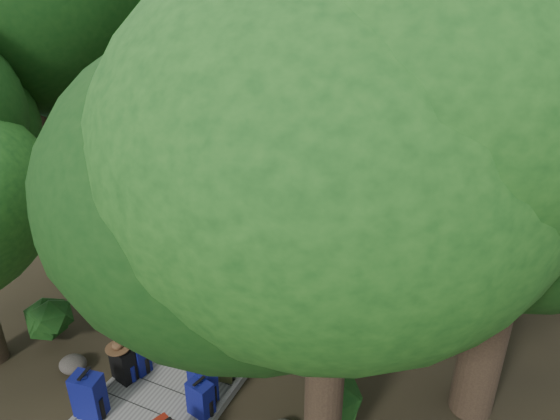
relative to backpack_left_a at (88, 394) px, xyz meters
The scene contains 41 objects.
ground 4.53m from the backpack_left_a, 80.14° to the left, with size 120.00×120.00×0.00m, color #302818.
sand_beach 20.46m from the backpack_left_a, 87.84° to the left, with size 40.00×22.00×0.02m, color tan.
water_bay 42.92m from the backpack_left_a, 136.69° to the left, with size 50.00×60.00×0.02m, color #2C4A5C.
boardwalk 5.51m from the backpack_left_a, 81.93° to the left, with size 2.00×12.00×0.12m, color gray.
backpack_left_a is the anchor object (origin of this frame).
backpack_left_b 0.83m from the backpack_left_a, 91.85° to the left, with size 0.38×0.27×0.69m, color black, non-canonical shape.
backpack_left_c 1.09m from the backpack_left_a, 86.74° to the left, with size 0.38×0.27×0.70m, color navy, non-canonical shape.
backpack_left_d 2.52m from the backpack_left_a, 88.19° to the left, with size 0.37×0.27×0.57m, color navy, non-canonical shape.
backpack_right_b 1.71m from the backpack_left_a, 25.75° to the left, with size 0.38×0.26×0.68m, color navy, non-canonical shape.
backpack_right_c 1.74m from the backpack_left_a, 35.75° to the left, with size 0.41×0.29×0.71m, color navy, non-canonical shape.
backpack_right_d 2.13m from the backpack_left_a, 47.18° to the left, with size 0.38×0.27×0.58m, color #3C431F, non-canonical shape.
duffel_right_khaki 2.99m from the backpack_left_a, 58.71° to the left, with size 0.41×0.61×0.41m, color olive, non-canonical shape.
suitcase_on_boardwalk 1.89m from the backpack_left_a, 86.50° to the left, with size 0.43×0.23×0.66m, color black, non-canonical shape.
lone_suitcase_on_sand 12.42m from the backpack_left_a, 84.30° to the left, with size 0.38×0.22×0.60m, color black, non-canonical shape.
hat_brown 0.84m from the backpack_left_a, 92.33° to the left, with size 0.40×0.40×0.12m, color #51351E, non-canonical shape.
hat_white 1.15m from the backpack_left_a, 88.54° to the left, with size 0.33×0.33×0.11m, color silver, non-canonical shape.
kayak 14.96m from the backpack_left_a, 99.56° to the left, with size 0.68×3.13×0.31m, color red.
sun_lounger 14.03m from the backpack_left_a, 74.35° to the left, with size 0.68×2.10×0.68m, color silver, non-canonical shape.
tree_right_a 4.79m from the backpack_left_a, 12.62° to the left, with size 4.44×4.44×7.40m, color black, non-canonical shape.
tree_right_b 7.33m from the backpack_left_a, 27.57° to the left, with size 5.33×5.33×9.52m, color black, non-canonical shape.
tree_right_c 8.68m from the backpack_left_a, 52.77° to the left, with size 5.31×5.31×9.18m, color black, non-canonical shape.
tree_right_e 13.25m from the backpack_left_a, 66.50° to the left, with size 4.36×4.36×7.85m, color black, non-canonical shape.
tree_left_b 6.76m from the backpack_left_a, 135.50° to the left, with size 4.98×4.98×8.96m, color black, non-canonical shape.
tree_left_c 9.08m from the backpack_left_a, 111.31° to the left, with size 5.15×5.15×8.96m, color black, non-canonical shape.
tree_back_a 19.40m from the backpack_left_a, 91.40° to the left, with size 4.76×4.76×8.24m, color black, non-canonical shape.
palm_right_a 10.88m from the backpack_left_a, 69.16° to the left, with size 4.06×4.06×6.91m, color #16380F, non-canonical shape.
palm_right_c 17.85m from the backpack_left_a, 78.43° to the left, with size 4.09×4.09×6.51m, color #16380F, non-canonical shape.
palm_left_a 12.00m from the backpack_left_a, 110.26° to the left, with size 4.01×4.01×6.39m, color #16380F, non-canonical shape.
rock_left_a 1.33m from the backpack_left_a, 147.11° to the left, with size 0.49×0.44×0.27m, color #4C473F, non-canonical shape.
rock_left_b 2.99m from the backpack_left_a, 124.46° to the left, with size 0.37×0.33×0.20m, color #4C473F, non-canonical shape.
rock_left_c 4.62m from the backpack_left_a, 102.42° to the left, with size 0.51×0.46×0.28m, color #4C473F, non-canonical shape.
rock_left_d 7.85m from the backpack_left_a, 97.97° to the left, with size 0.26×0.24×0.15m, color #4C473F, non-canonical shape.
rock_right_b 4.18m from the backpack_left_a, 43.81° to the left, with size 0.43×0.39×0.24m, color #4C473F, non-canonical shape.
rock_right_c 6.51m from the backpack_left_a, 69.30° to the left, with size 0.35×0.32×0.20m, color #4C473F, non-canonical shape.
rock_right_d 9.47m from the backpack_left_a, 69.74° to the left, with size 0.64×0.57×0.35m, color #4C473F, non-canonical shape.
shrub_left_a 2.32m from the backpack_left_a, 149.39° to the left, with size 1.11×1.11×1.00m, color #164414, non-canonical shape.
shrub_left_b 5.55m from the backpack_left_a, 102.85° to the left, with size 0.80×0.80×0.72m, color #164414, non-canonical shape.
shrub_left_c 8.97m from the backpack_left_a, 105.03° to the left, with size 1.29×1.29×1.16m, color #164414, non-canonical shape.
shrub_right_a 3.68m from the backpack_left_a, 25.22° to the left, with size 0.92×0.92×0.82m, color #164414, non-canonical shape.
shrub_right_b 6.72m from the backpack_left_a, 63.12° to the left, with size 1.30×1.30×1.17m, color #164414, non-canonical shape.
shrub_right_c 10.45m from the backpack_left_a, 74.55° to the left, with size 0.75×0.75×0.67m, color #164414, non-canonical shape.
Camera 1 is at (4.49, -8.73, 6.83)m, focal length 35.00 mm.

